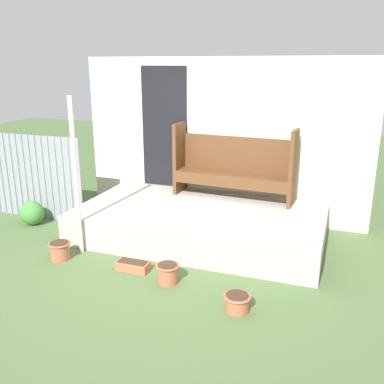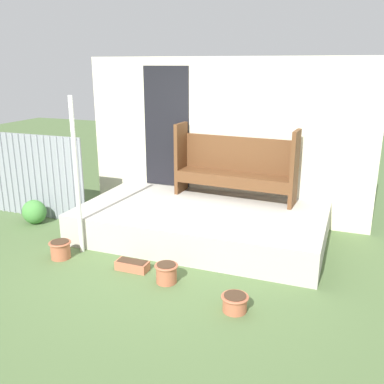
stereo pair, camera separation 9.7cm
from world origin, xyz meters
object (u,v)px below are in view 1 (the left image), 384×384
flower_pot_middle (168,273)px  shrub_by_fence (32,213)px  support_post (76,178)px  planter_box_rect (133,266)px  flower_pot_right (237,302)px  flower_pot_left (60,250)px  bench (234,164)px

flower_pot_middle → shrub_by_fence: size_ratio=0.72×
flower_pot_middle → shrub_by_fence: shrub_by_fence is taller
support_post → planter_box_rect: bearing=-15.2°
flower_pot_middle → flower_pot_right: 0.97m
flower_pot_left → planter_box_rect: size_ratio=0.71×
flower_pot_left → shrub_by_fence: bearing=142.6°
shrub_by_fence → bench: bearing=20.4°
flower_pot_left → flower_pot_right: bearing=-9.2°
shrub_by_fence → flower_pot_left: bearing=-37.4°
support_post → bench: size_ratio=1.10×
flower_pot_middle → shrub_by_fence: bearing=159.9°
bench → shrub_by_fence: bearing=-156.2°
flower_pot_left → flower_pot_middle: flower_pot_left is taller
flower_pot_right → shrub_by_fence: 3.95m
support_post → bench: (1.68, 1.76, -0.07)m
bench → flower_pot_right: (0.69, -2.45, -0.89)m
flower_pot_middle → shrub_by_fence: (-2.79, 1.02, 0.07)m
flower_pot_left → planter_box_rect: (1.06, 0.03, -0.07)m
support_post → flower_pot_left: 0.98m
flower_pot_right → planter_box_rect: flower_pot_right is taller
bench → flower_pot_middle: bench is taller
planter_box_rect → shrub_by_fence: size_ratio=1.05×
planter_box_rect → flower_pot_middle: bearing=-14.1°
flower_pot_left → flower_pot_right: 2.54m
flower_pot_middle → planter_box_rect: size_ratio=0.68×
bench → shrub_by_fence: 3.32m
planter_box_rect → shrub_by_fence: shrub_by_fence is taller
support_post → flower_pot_middle: size_ratio=7.46×
bench → flower_pot_left: size_ratio=6.50×
flower_pot_left → flower_pot_middle: 1.59m
flower_pot_middle → flower_pot_right: bearing=-18.4°
support_post → bench: support_post is taller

